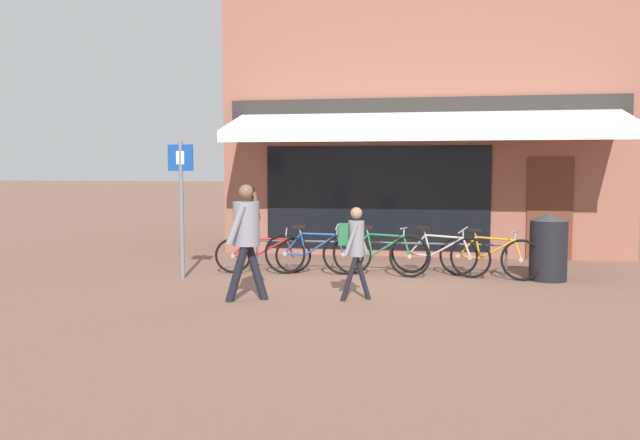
{
  "coord_description": "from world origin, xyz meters",
  "views": [
    {
      "loc": [
        1.01,
        -10.81,
        1.86
      ],
      "look_at": [
        -0.61,
        -1.04,
        1.05
      ],
      "focal_mm": 35.0,
      "sensor_mm": 36.0,
      "label": 1
    }
  ],
  "objects_px": {
    "bicycle_red": "(263,254)",
    "pedestrian_adult": "(246,230)",
    "bicycle_green": "(380,253)",
    "bicycle_orange": "(489,256)",
    "parking_sign": "(181,195)",
    "bicycle_blue": "(314,252)",
    "pedestrian_child": "(354,241)",
    "bicycle_silver": "(439,254)",
    "litter_bin": "(548,247)"
  },
  "relations": [
    {
      "from": "bicycle_blue",
      "to": "bicycle_red",
      "type": "bearing_deg",
      "value": 178.01
    },
    {
      "from": "pedestrian_child",
      "to": "litter_bin",
      "type": "relative_size",
      "value": 1.19
    },
    {
      "from": "bicycle_red",
      "to": "parking_sign",
      "type": "xyz_separation_m",
      "value": [
        -1.2,
        -0.76,
        1.08
      ]
    },
    {
      "from": "bicycle_blue",
      "to": "pedestrian_child",
      "type": "relative_size",
      "value": 1.33
    },
    {
      "from": "bicycle_red",
      "to": "bicycle_silver",
      "type": "height_order",
      "value": "bicycle_silver"
    },
    {
      "from": "bicycle_orange",
      "to": "parking_sign",
      "type": "height_order",
      "value": "parking_sign"
    },
    {
      "from": "bicycle_green",
      "to": "pedestrian_adult",
      "type": "xyz_separation_m",
      "value": [
        -1.72,
        -2.39,
        0.62
      ]
    },
    {
      "from": "pedestrian_child",
      "to": "bicycle_orange",
      "type": "bearing_deg",
      "value": 38.75
    },
    {
      "from": "bicycle_red",
      "to": "pedestrian_child",
      "type": "distance_m",
      "value": 2.77
    },
    {
      "from": "bicycle_green",
      "to": "pedestrian_child",
      "type": "distance_m",
      "value": 2.18
    },
    {
      "from": "bicycle_green",
      "to": "parking_sign",
      "type": "bearing_deg",
      "value": -154.86
    },
    {
      "from": "bicycle_silver",
      "to": "pedestrian_adult",
      "type": "bearing_deg",
      "value": -117.82
    },
    {
      "from": "pedestrian_adult",
      "to": "parking_sign",
      "type": "distance_m",
      "value": 2.22
    },
    {
      "from": "bicycle_blue",
      "to": "bicycle_silver",
      "type": "xyz_separation_m",
      "value": [
        2.18,
        0.24,
        -0.01
      ]
    },
    {
      "from": "litter_bin",
      "to": "bicycle_red",
      "type": "bearing_deg",
      "value": -178.66
    },
    {
      "from": "bicycle_blue",
      "to": "bicycle_orange",
      "type": "relative_size",
      "value": 1.05
    },
    {
      "from": "bicycle_green",
      "to": "pedestrian_adult",
      "type": "height_order",
      "value": "pedestrian_adult"
    },
    {
      "from": "bicycle_blue",
      "to": "litter_bin",
      "type": "xyz_separation_m",
      "value": [
        3.97,
        0.08,
        0.17
      ]
    },
    {
      "from": "bicycle_silver",
      "to": "bicycle_red",
      "type": "bearing_deg",
      "value": -155.73
    },
    {
      "from": "pedestrian_child",
      "to": "bicycle_blue",
      "type": "bearing_deg",
      "value": 107.07
    },
    {
      "from": "bicycle_blue",
      "to": "bicycle_orange",
      "type": "bearing_deg",
      "value": -1.27
    },
    {
      "from": "bicycle_orange",
      "to": "litter_bin",
      "type": "bearing_deg",
      "value": 15.44
    },
    {
      "from": "bicycle_red",
      "to": "bicycle_green",
      "type": "bearing_deg",
      "value": -7.58
    },
    {
      "from": "parking_sign",
      "to": "bicycle_silver",
      "type": "bearing_deg",
      "value": 13.49
    },
    {
      "from": "bicycle_green",
      "to": "pedestrian_adult",
      "type": "relative_size",
      "value": 1.05
    },
    {
      "from": "bicycle_green",
      "to": "litter_bin",
      "type": "relative_size",
      "value": 1.55
    },
    {
      "from": "bicycle_green",
      "to": "bicycle_orange",
      "type": "relative_size",
      "value": 1.03
    },
    {
      "from": "pedestrian_child",
      "to": "parking_sign",
      "type": "bearing_deg",
      "value": 150.3
    },
    {
      "from": "bicycle_red",
      "to": "bicycle_silver",
      "type": "xyz_separation_m",
      "value": [
        3.1,
        0.27,
        0.03
      ]
    },
    {
      "from": "bicycle_red",
      "to": "bicycle_blue",
      "type": "relative_size",
      "value": 0.97
    },
    {
      "from": "pedestrian_adult",
      "to": "parking_sign",
      "type": "height_order",
      "value": "parking_sign"
    },
    {
      "from": "bicycle_orange",
      "to": "pedestrian_child",
      "type": "relative_size",
      "value": 1.27
    },
    {
      "from": "bicycle_blue",
      "to": "pedestrian_child",
      "type": "bearing_deg",
      "value": -69.42
    },
    {
      "from": "bicycle_silver",
      "to": "litter_bin",
      "type": "bearing_deg",
      "value": 14.24
    },
    {
      "from": "pedestrian_adult",
      "to": "pedestrian_child",
      "type": "xyz_separation_m",
      "value": [
        1.49,
        0.27,
        -0.16
      ]
    },
    {
      "from": "bicycle_orange",
      "to": "litter_bin",
      "type": "xyz_separation_m",
      "value": [
        0.95,
        -0.07,
        0.19
      ]
    },
    {
      "from": "bicycle_red",
      "to": "pedestrian_adult",
      "type": "height_order",
      "value": "pedestrian_adult"
    },
    {
      "from": "bicycle_green",
      "to": "bicycle_orange",
      "type": "bearing_deg",
      "value": 12.33
    },
    {
      "from": "bicycle_silver",
      "to": "pedestrian_child",
      "type": "relative_size",
      "value": 1.31
    },
    {
      "from": "bicycle_red",
      "to": "pedestrian_child",
      "type": "relative_size",
      "value": 1.28
    },
    {
      "from": "parking_sign",
      "to": "bicycle_blue",
      "type": "bearing_deg",
      "value": 20.53
    },
    {
      "from": "bicycle_red",
      "to": "bicycle_orange",
      "type": "distance_m",
      "value": 3.94
    },
    {
      "from": "bicycle_red",
      "to": "bicycle_blue",
      "type": "bearing_deg",
      "value": -8.64
    },
    {
      "from": "bicycle_green",
      "to": "bicycle_silver",
      "type": "bearing_deg",
      "value": 18.88
    },
    {
      "from": "pedestrian_adult",
      "to": "parking_sign",
      "type": "bearing_deg",
      "value": 133.64
    },
    {
      "from": "pedestrian_adult",
      "to": "pedestrian_child",
      "type": "height_order",
      "value": "pedestrian_adult"
    },
    {
      "from": "bicycle_red",
      "to": "bicycle_silver",
      "type": "bearing_deg",
      "value": -5.78
    },
    {
      "from": "bicycle_orange",
      "to": "bicycle_green",
      "type": "bearing_deg",
      "value": -158.12
    },
    {
      "from": "litter_bin",
      "to": "parking_sign",
      "type": "xyz_separation_m",
      "value": [
        -6.09,
        -0.87,
        0.87
      ]
    },
    {
      "from": "bicycle_green",
      "to": "parking_sign",
      "type": "relative_size",
      "value": 0.75
    }
  ]
}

